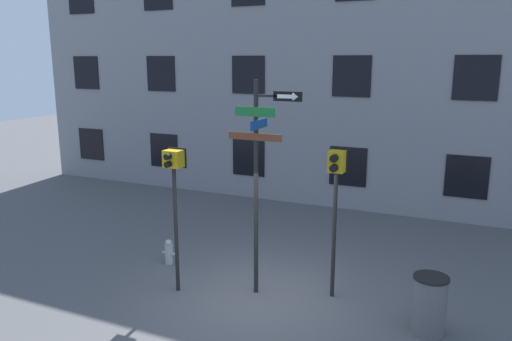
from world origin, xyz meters
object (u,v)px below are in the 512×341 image
object	(u,v)px
pedestrian_signal_left	(174,181)
fire_hydrant	(169,252)
pedestrian_signal_right	(336,183)
street_sign_pole	(259,169)
trash_bin	(429,305)

from	to	relation	value
pedestrian_signal_left	fire_hydrant	xyz separation A→B (m)	(-0.94, 1.09, -2.03)
pedestrian_signal_left	pedestrian_signal_right	distance (m)	3.14
pedestrian_signal_right	pedestrian_signal_left	bearing A→B (deg)	-160.50
street_sign_pole	fire_hydrant	size ratio (longest dim) A/B	7.30
pedestrian_signal_left	pedestrian_signal_right	bearing A→B (deg)	19.50
street_sign_pole	fire_hydrant	xyz separation A→B (m)	(-2.51, 0.50, -2.31)
pedestrian_signal_right	fire_hydrant	world-z (taller)	pedestrian_signal_right
street_sign_pole	pedestrian_signal_right	world-z (taller)	street_sign_pole
street_sign_pole	fire_hydrant	distance (m)	3.45
pedestrian_signal_right	trash_bin	bearing A→B (deg)	-18.61
fire_hydrant	pedestrian_signal_left	bearing A→B (deg)	-49.04
pedestrian_signal_left	pedestrian_signal_right	xyz separation A→B (m)	(2.96, 1.05, 0.02)
pedestrian_signal_right	trash_bin	xyz separation A→B (m)	(1.89, -0.64, -1.81)
fire_hydrant	trash_bin	bearing A→B (deg)	-6.63
street_sign_pole	trash_bin	bearing A→B (deg)	-2.98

